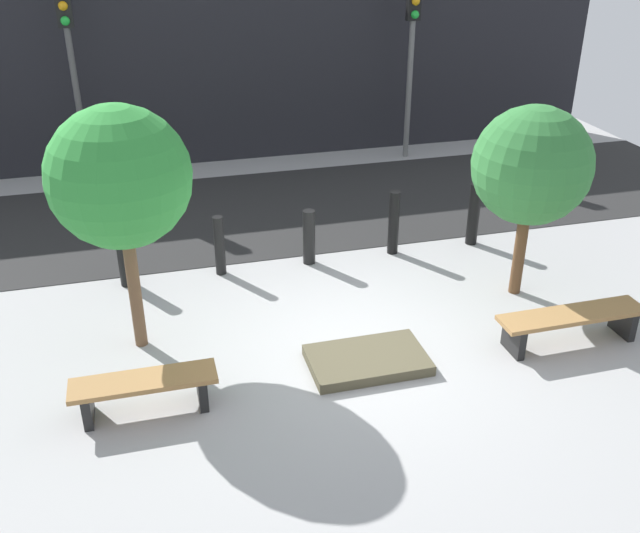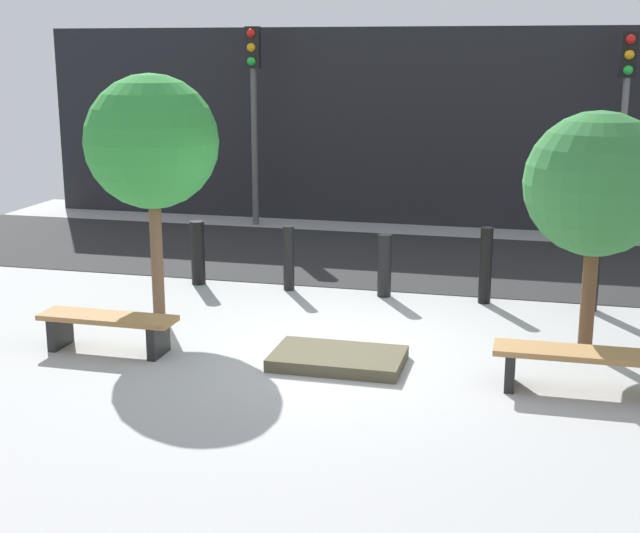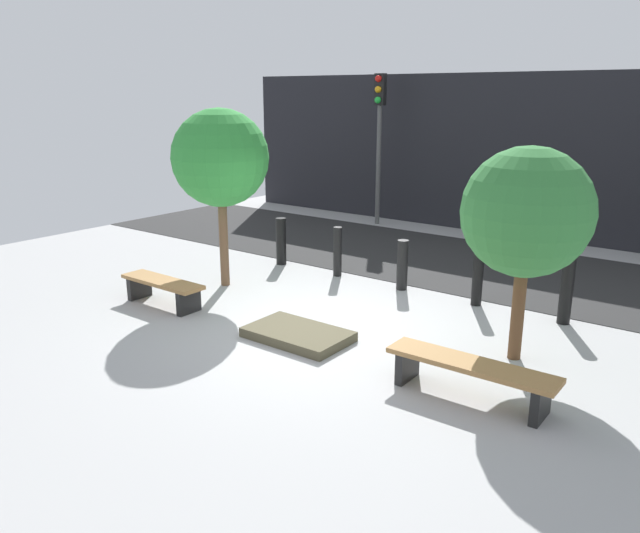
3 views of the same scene
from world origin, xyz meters
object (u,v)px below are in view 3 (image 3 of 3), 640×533
(bollard_center, at_px, (402,265))
(tree_behind_right_bench, at_px, (527,213))
(planter_bed, at_px, (298,334))
(bollard_left, at_px, (338,252))
(bench_left, at_px, (163,287))
(bollard_right, at_px, (478,274))
(bench_right, at_px, (470,372))
(traffic_light_west, at_px, (379,122))
(bollard_far_left, at_px, (281,241))
(bollard_far_right, at_px, (567,290))
(tree_behind_left_bench, at_px, (220,159))

(bollard_center, bearing_deg, tree_behind_right_bench, -32.48)
(planter_bed, distance_m, bollard_left, 3.27)
(bench_left, distance_m, bollard_right, 5.15)
(bench_right, bearing_deg, planter_bed, 175.33)
(bollard_center, height_order, bollard_right, bollard_right)
(planter_bed, distance_m, traffic_light_west, 8.68)
(bollard_left, bearing_deg, bench_right, -37.33)
(bollard_far_left, distance_m, bollard_center, 2.81)
(traffic_light_west, bearing_deg, bollard_far_right, -36.54)
(bench_right, height_order, tree_behind_left_bench, tree_behind_left_bench)
(bollard_center, bearing_deg, bollard_left, 180.00)
(bench_left, distance_m, traffic_light_west, 8.13)
(bollard_center, xyz_separation_m, bollard_right, (1.41, 0.00, 0.08))
(bench_right, xyz_separation_m, bollard_far_right, (0.13, 3.12, 0.20))
(bollard_far_left, height_order, bollard_far_right, bollard_far_right)
(bench_left, bearing_deg, bollard_right, 37.74)
(tree_behind_left_bench, height_order, bollard_far_left, tree_behind_left_bench)
(planter_bed, xyz_separation_m, tree_behind_right_bench, (2.69, 1.21, 1.87))
(bench_left, height_order, bench_right, bench_right)
(bench_left, distance_m, bench_right, 5.38)
(planter_bed, relative_size, bollard_far_left, 1.53)
(bench_left, xyz_separation_m, traffic_light_west, (-0.74, 7.75, 2.34))
(bench_left, xyz_separation_m, bench_right, (5.38, 0.00, 0.02))
(tree_behind_left_bench, bearing_deg, traffic_light_west, 96.69)
(tree_behind_right_bench, xyz_separation_m, bollard_left, (-4.09, 1.71, -1.47))
(bollard_far_left, relative_size, bollard_left, 1.00)
(bollard_far_left, height_order, bollard_left, bollard_far_left)
(bollard_right, bearing_deg, bollard_far_right, 0.00)
(bollard_left, bearing_deg, bollard_right, 0.00)
(bollard_left, xyz_separation_m, traffic_light_west, (-2.02, 4.63, 2.17))
(bollard_far_left, bearing_deg, planter_bed, -46.09)
(bollard_right, relative_size, traffic_light_west, 0.28)
(tree_behind_right_bench, bearing_deg, planter_bed, -155.73)
(bollard_right, bearing_deg, bench_right, -67.70)
(bench_right, distance_m, traffic_light_west, 10.14)
(bollard_far_right, xyz_separation_m, traffic_light_west, (-6.24, 4.63, 2.12))
(bench_right, bearing_deg, traffic_light_west, 127.88)
(bollard_left, xyz_separation_m, bollard_far_right, (4.22, 0.00, 0.05))
(bench_right, bearing_deg, bollard_left, 142.26)
(bench_right, distance_m, bollard_center, 4.12)
(bench_left, height_order, bollard_left, bollard_left)
(bench_left, relative_size, tree_behind_left_bench, 0.51)
(planter_bed, relative_size, bollard_right, 1.37)
(bench_right, relative_size, bollard_far_left, 2.07)
(tree_behind_right_bench, bearing_deg, tree_behind_left_bench, 180.00)
(bench_left, height_order, bollard_center, bollard_center)
(planter_bed, xyz_separation_m, traffic_light_west, (-3.43, 7.55, 2.58))
(bench_right, relative_size, tree_behind_left_bench, 0.63)
(tree_behind_right_bench, relative_size, bollard_far_left, 2.91)
(bollard_center, bearing_deg, bollard_far_right, 0.00)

